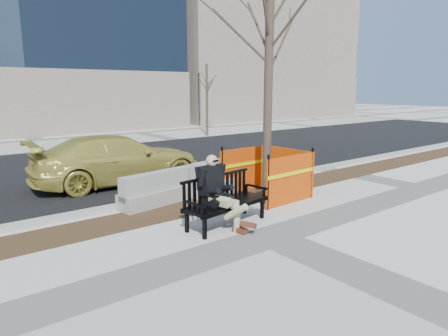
{
  "coord_description": "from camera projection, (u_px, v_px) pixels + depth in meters",
  "views": [
    {
      "loc": [
        -5.25,
        -5.26,
        2.88
      ],
      "look_at": [
        0.13,
        1.65,
        1.1
      ],
      "focal_mm": 31.66,
      "sensor_mm": 36.0,
      "label": 1
    }
  ],
  "objects": [
    {
      "name": "bench",
      "position": [
        226.0,
        225.0,
        8.45
      ],
      "size": [
        2.1,
        0.99,
        1.08
      ],
      "primitive_type": null,
      "rotation": [
        0.0,
        0.0,
        0.14
      ],
      "color": "black",
      "rests_on": "ground"
    },
    {
      "name": "seated_man",
      "position": [
        216.0,
        227.0,
        8.3
      ],
      "size": [
        0.8,
        1.18,
        1.54
      ],
      "primitive_type": null,
      "rotation": [
        0.0,
        0.0,
        0.14
      ],
      "color": "black",
      "rests_on": "ground"
    },
    {
      "name": "jersey_barrier_right",
      "position": [
        236.0,
        188.0,
        11.55
      ],
      "size": [
        3.39,
        1.26,
        0.95
      ],
      "primitive_type": null,
      "rotation": [
        0.0,
        0.0,
        0.18
      ],
      "color": "gray",
      "rests_on": "ground"
    },
    {
      "name": "asphalt_street",
      "position": [
        103.0,
        167.0,
        14.61
      ],
      "size": [
        60.0,
        10.4,
        0.01
      ],
      "primitive_type": "cube",
      "color": "black",
      "rests_on": "ground"
    },
    {
      "name": "sedan",
      "position": [
        120.0,
        183.0,
        12.15
      ],
      "size": [
        5.24,
        2.4,
        1.49
      ],
      "primitive_type": "imported",
      "rotation": [
        0.0,
        0.0,
        1.51
      ],
      "color": "#B4A643",
      "rests_on": "ground"
    },
    {
      "name": "curb",
      "position": [
        177.0,
        195.0,
        10.54
      ],
      "size": [
        60.0,
        0.25,
        0.12
      ],
      "primitive_type": "cube",
      "color": "#9E9B93",
      "rests_on": "ground"
    },
    {
      "name": "far_tree_right",
      "position": [
        207.0,
        136.0,
        24.25
      ],
      "size": [
        2.04,
        2.04,
        4.62
      ],
      "primitive_type": null,
      "rotation": [
        0.0,
        0.0,
        0.22
      ],
      "color": "#4E4232",
      "rests_on": "ground"
    },
    {
      "name": "ground",
      "position": [
        270.0,
        236.0,
        7.8
      ],
      "size": [
        120.0,
        120.0,
        0.0
      ],
      "primitive_type": "plane",
      "color": "beige",
      "rests_on": "ground"
    },
    {
      "name": "jersey_barrier_left",
      "position": [
        171.0,
        201.0,
        10.27
      ],
      "size": [
        2.98,
        1.04,
        0.84
      ],
      "primitive_type": null,
      "rotation": [
        0.0,
        0.0,
        0.16
      ],
      "color": "gray",
      "rests_on": "ground"
    },
    {
      "name": "tree_fence",
      "position": [
        266.0,
        196.0,
        10.65
      ],
      "size": [
        2.82,
        2.82,
        6.73
      ],
      "primitive_type": null,
      "rotation": [
        0.0,
        0.0,
        0.05
      ],
      "color": "#F35107",
      "rests_on": "ground"
    },
    {
      "name": "mulch_strip",
      "position": [
        197.0,
        206.0,
        9.81
      ],
      "size": [
        40.0,
        1.2,
        0.02
      ],
      "primitive_type": "cube",
      "color": "#47301C",
      "rests_on": "ground"
    }
  ]
}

